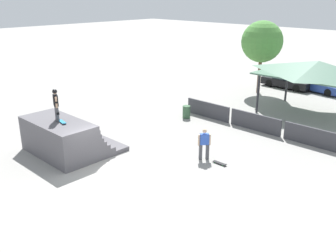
{
  "coord_description": "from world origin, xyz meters",
  "views": [
    {
      "loc": [
        13.21,
        -9.55,
        8.03
      ],
      "look_at": [
        -0.42,
        4.62,
        1.03
      ],
      "focal_mm": 40.0,
      "sensor_mm": 36.0,
      "label": 1
    }
  ],
  "objects_px": {
    "skateboard_on_deck": "(62,122)",
    "trash_bin": "(186,112)",
    "skater_on_deck": "(56,103)",
    "parked_car_blue": "(321,85)",
    "tree_beside_pavilion": "(262,42)",
    "skateboard_on_ground": "(220,163)",
    "parked_car_black": "(287,81)",
    "bystander_walking": "(204,142)"
  },
  "relations": [
    {
      "from": "bystander_walking",
      "to": "parked_car_black",
      "type": "bearing_deg",
      "value": -127.09
    },
    {
      "from": "skateboard_on_deck",
      "to": "trash_bin",
      "type": "bearing_deg",
      "value": 100.57
    },
    {
      "from": "parked_car_black",
      "to": "skater_on_deck",
      "type": "bearing_deg",
      "value": -90.92
    },
    {
      "from": "bystander_walking",
      "to": "parked_car_black",
      "type": "xyz_separation_m",
      "value": [
        -4.28,
        17.19,
        -0.31
      ]
    },
    {
      "from": "skateboard_on_deck",
      "to": "bystander_walking",
      "type": "xyz_separation_m",
      "value": [
        5.34,
        4.75,
        -1.01
      ]
    },
    {
      "from": "skater_on_deck",
      "to": "tree_beside_pavilion",
      "type": "bearing_deg",
      "value": 111.57
    },
    {
      "from": "skateboard_on_ground",
      "to": "parked_car_blue",
      "type": "xyz_separation_m",
      "value": [
        -2.42,
        17.64,
        0.54
      ]
    },
    {
      "from": "trash_bin",
      "to": "tree_beside_pavilion",
      "type": "bearing_deg",
      "value": 90.68
    },
    {
      "from": "tree_beside_pavilion",
      "to": "trash_bin",
      "type": "xyz_separation_m",
      "value": [
        0.11,
        -9.38,
        -3.85
      ]
    },
    {
      "from": "tree_beside_pavilion",
      "to": "bystander_walking",
      "type": "bearing_deg",
      "value": -69.44
    },
    {
      "from": "skateboard_on_deck",
      "to": "parked_car_blue",
      "type": "bearing_deg",
      "value": 92.41
    },
    {
      "from": "skater_on_deck",
      "to": "skateboard_on_ground",
      "type": "distance_m",
      "value": 8.78
    },
    {
      "from": "skater_on_deck",
      "to": "skateboard_on_deck",
      "type": "height_order",
      "value": "skater_on_deck"
    },
    {
      "from": "bystander_walking",
      "to": "skateboard_on_ground",
      "type": "height_order",
      "value": "bystander_walking"
    },
    {
      "from": "skateboard_on_deck",
      "to": "parked_car_black",
      "type": "bearing_deg",
      "value": 99.48
    },
    {
      "from": "skateboard_on_ground",
      "to": "parked_car_blue",
      "type": "bearing_deg",
      "value": 98.66
    },
    {
      "from": "bystander_walking",
      "to": "parked_car_black",
      "type": "distance_m",
      "value": 17.72
    },
    {
      "from": "skater_on_deck",
      "to": "trash_bin",
      "type": "height_order",
      "value": "skater_on_deck"
    },
    {
      "from": "skater_on_deck",
      "to": "skateboard_on_ground",
      "type": "bearing_deg",
      "value": 58.81
    },
    {
      "from": "bystander_walking",
      "to": "skateboard_on_ground",
      "type": "bearing_deg",
      "value": 133.53
    },
    {
      "from": "skateboard_on_deck",
      "to": "parked_car_blue",
      "type": "xyz_separation_m",
      "value": [
        3.9,
        22.47,
        -1.32
      ]
    },
    {
      "from": "bystander_walking",
      "to": "trash_bin",
      "type": "xyz_separation_m",
      "value": [
        -5.07,
        4.44,
        -0.49
      ]
    },
    {
      "from": "skater_on_deck",
      "to": "parked_car_blue",
      "type": "height_order",
      "value": "skater_on_deck"
    },
    {
      "from": "skater_on_deck",
      "to": "skateboard_on_ground",
      "type": "relative_size",
      "value": 2.13
    },
    {
      "from": "tree_beside_pavilion",
      "to": "parked_car_blue",
      "type": "xyz_separation_m",
      "value": [
        3.74,
        3.9,
        -3.67
      ]
    },
    {
      "from": "tree_beside_pavilion",
      "to": "parked_car_black",
      "type": "xyz_separation_m",
      "value": [
        0.9,
        3.37,
        -3.67
      ]
    },
    {
      "from": "parked_car_black",
      "to": "skateboard_on_deck",
      "type": "bearing_deg",
      "value": -89.62
    },
    {
      "from": "parked_car_blue",
      "to": "skater_on_deck",
      "type": "bearing_deg",
      "value": -89.26
    },
    {
      "from": "skater_on_deck",
      "to": "parked_car_black",
      "type": "bearing_deg",
      "value": 109.52
    },
    {
      "from": "skateboard_on_deck",
      "to": "bystander_walking",
      "type": "bearing_deg",
      "value": 53.92
    },
    {
      "from": "trash_bin",
      "to": "parked_car_black",
      "type": "xyz_separation_m",
      "value": [
        0.79,
        12.75,
        0.18
      ]
    },
    {
      "from": "tree_beside_pavilion",
      "to": "parked_car_black",
      "type": "relative_size",
      "value": 1.32
    },
    {
      "from": "parked_car_blue",
      "to": "bystander_walking",
      "type": "bearing_deg",
      "value": -73.53
    },
    {
      "from": "skateboard_on_deck",
      "to": "trash_bin",
      "type": "relative_size",
      "value": 0.92
    },
    {
      "from": "parked_car_black",
      "to": "trash_bin",
      "type": "bearing_deg",
      "value": -90.41
    },
    {
      "from": "bystander_walking",
      "to": "parked_car_blue",
      "type": "height_order",
      "value": "bystander_walking"
    },
    {
      "from": "skater_on_deck",
      "to": "trash_bin",
      "type": "relative_size",
      "value": 1.95
    },
    {
      "from": "trash_bin",
      "to": "parked_car_blue",
      "type": "bearing_deg",
      "value": 74.72
    },
    {
      "from": "skateboard_on_ground",
      "to": "tree_beside_pavilion",
      "type": "bearing_deg",
      "value": 114.99
    },
    {
      "from": "skateboard_on_ground",
      "to": "trash_bin",
      "type": "relative_size",
      "value": 0.92
    },
    {
      "from": "skateboard_on_deck",
      "to": "tree_beside_pavilion",
      "type": "bearing_deg",
      "value": 101.76
    },
    {
      "from": "bystander_walking",
      "to": "parked_car_blue",
      "type": "xyz_separation_m",
      "value": [
        -1.44,
        17.72,
        -0.32
      ]
    }
  ]
}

